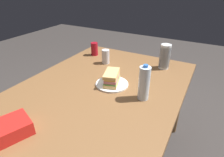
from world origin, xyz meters
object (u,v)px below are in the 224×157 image
object	(u,v)px
water_bottle_tall	(144,83)
chip_bag	(4,131)
paper_plate	(112,84)
soda_can_silver	(106,57)
dining_table	(97,100)
plastic_cup_stack	(165,57)
sandwich	(112,78)
soda_can_red	(94,49)

from	to	relation	value
water_bottle_tall	chip_bag	bearing A→B (deg)	143.48
paper_plate	water_bottle_tall	size ratio (longest dim) A/B	0.99
water_bottle_tall	soda_can_silver	distance (m)	0.61
dining_table	plastic_cup_stack	xyz separation A→B (m)	(0.57, -0.30, 0.18)
sandwich	plastic_cup_stack	size ratio (longest dim) A/B	0.98
soda_can_red	water_bottle_tall	distance (m)	0.83
sandwich	paper_plate	bearing A→B (deg)	-136.40
soda_can_red	chip_bag	distance (m)	1.12
chip_bag	soda_can_silver	distance (m)	0.98
chip_bag	plastic_cup_stack	size ratio (longest dim) A/B	1.13
dining_table	paper_plate	world-z (taller)	paper_plate
dining_table	sandwich	bearing A→B (deg)	-25.17
sandwich	soda_can_silver	world-z (taller)	soda_can_silver
dining_table	soda_can_silver	size ratio (longest dim) A/B	12.72
sandwich	soda_can_red	world-z (taller)	soda_can_red
dining_table	chip_bag	distance (m)	0.59
water_bottle_tall	paper_plate	bearing A→B (deg)	77.48
paper_plate	sandwich	world-z (taller)	sandwich
chip_bag	soda_can_red	bearing A→B (deg)	-147.78
paper_plate	chip_bag	xyz separation A→B (m)	(-0.67, 0.21, 0.03)
sandwich	soda_can_red	distance (m)	0.60
paper_plate	plastic_cup_stack	bearing A→B (deg)	-28.33
soda_can_red	plastic_cup_stack	xyz separation A→B (m)	(0.02, -0.67, 0.04)
soda_can_red	water_bottle_tall	size ratio (longest dim) A/B	0.53
paper_plate	soda_can_silver	bearing A→B (deg)	36.77
dining_table	plastic_cup_stack	bearing A→B (deg)	-28.04
plastic_cup_stack	soda_can_silver	world-z (taller)	plastic_cup_stack
water_bottle_tall	soda_can_silver	world-z (taller)	water_bottle_tall
sandwich	water_bottle_tall	bearing A→B (deg)	-103.03
soda_can_red	plastic_cup_stack	world-z (taller)	plastic_cup_stack
plastic_cup_stack	dining_table	bearing A→B (deg)	151.96
paper_plate	soda_can_silver	distance (m)	0.39
dining_table	chip_bag	size ratio (longest dim) A/B	6.75
chip_bag	soda_can_silver	world-z (taller)	soda_can_silver
soda_can_red	soda_can_silver	xyz separation A→B (m)	(-0.12, -0.20, 0.00)
sandwich	chip_bag	distance (m)	0.71
plastic_cup_stack	sandwich	bearing A→B (deg)	151.23
soda_can_silver	chip_bag	bearing A→B (deg)	-178.64
water_bottle_tall	soda_can_silver	xyz separation A→B (m)	(0.36, 0.48, -0.05)
sandwich	plastic_cup_stack	bearing A→B (deg)	-28.77
soda_can_red	soda_can_silver	size ratio (longest dim) A/B	1.00
soda_can_red	water_bottle_tall	xyz separation A→B (m)	(-0.48, -0.68, 0.05)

